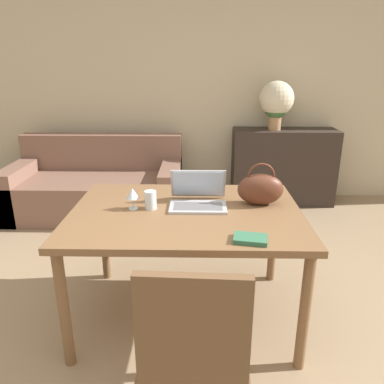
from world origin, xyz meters
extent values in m
cube|color=beige|center=(0.00, 3.02, 1.35)|extent=(10.00, 0.06, 2.70)
cube|color=brown|center=(-0.07, 0.59, 0.73)|extent=(1.40, 1.01, 0.04)
cylinder|color=brown|center=(-0.71, 0.14, 0.36)|extent=(0.06, 0.06, 0.71)
cylinder|color=brown|center=(0.57, 0.14, 0.36)|extent=(0.06, 0.06, 0.71)
cylinder|color=brown|center=(-0.71, 1.04, 0.36)|extent=(0.06, 0.06, 0.71)
cylinder|color=brown|center=(0.57, 1.04, 0.36)|extent=(0.06, 0.06, 0.71)
cube|color=brown|center=(-0.01, -0.22, 0.44)|extent=(0.46, 0.46, 0.05)
cube|color=brown|center=(-0.01, -0.42, 0.70)|extent=(0.42, 0.06, 0.47)
cylinder|color=brown|center=(-0.18, -0.03, 0.21)|extent=(0.04, 0.04, 0.41)
cylinder|color=brown|center=(0.19, -0.05, 0.21)|extent=(0.04, 0.04, 0.41)
cube|color=#7F5B4C|center=(-1.12, 2.36, 0.21)|extent=(1.84, 0.93, 0.42)
cube|color=#7F5B4C|center=(-1.12, 2.72, 0.62)|extent=(1.84, 0.20, 0.40)
cube|color=#7F5B4C|center=(-1.94, 2.36, 0.28)|extent=(0.20, 0.93, 0.56)
cube|color=#7F5B4C|center=(-0.30, 2.36, 0.28)|extent=(0.20, 0.93, 0.56)
cube|color=#332823|center=(0.99, 2.75, 0.44)|extent=(1.18, 0.40, 0.88)
cube|color=#ADADB2|center=(0.00, 0.63, 0.76)|extent=(0.35, 0.21, 0.02)
cube|color=slate|center=(0.00, 0.62, 0.77)|extent=(0.30, 0.14, 0.00)
cube|color=#ADADB2|center=(0.00, 0.78, 0.87)|extent=(0.35, 0.08, 0.20)
cube|color=silver|center=(0.00, 0.77, 0.87)|extent=(0.32, 0.08, 0.18)
cylinder|color=silver|center=(-0.29, 0.62, 0.81)|extent=(0.07, 0.07, 0.11)
cylinder|color=silver|center=(-0.40, 0.61, 0.76)|extent=(0.06, 0.06, 0.01)
cylinder|color=silver|center=(-0.40, 0.61, 0.79)|extent=(0.01, 0.01, 0.06)
cone|color=silver|center=(-0.40, 0.61, 0.86)|extent=(0.08, 0.08, 0.06)
ellipsoid|color=#592D1E|center=(0.39, 0.70, 0.85)|extent=(0.29, 0.15, 0.20)
torus|color=#592D1E|center=(0.39, 0.70, 0.94)|extent=(0.17, 0.01, 0.17)
cylinder|color=tan|center=(0.85, 2.73, 0.98)|extent=(0.14, 0.14, 0.20)
sphere|color=#3D6B38|center=(0.85, 2.73, 1.15)|extent=(0.29, 0.29, 0.29)
sphere|color=beige|center=(0.85, 2.73, 1.22)|extent=(0.38, 0.38, 0.38)
cube|color=#336B4C|center=(0.27, 0.19, 0.77)|extent=(0.19, 0.15, 0.02)
camera|label=1|loc=(0.01, -1.52, 1.61)|focal=35.00mm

